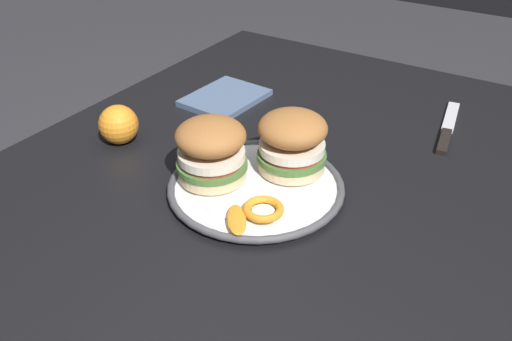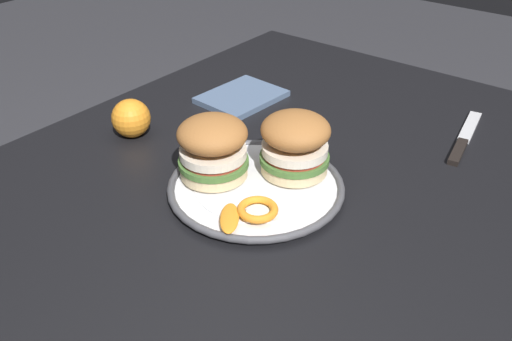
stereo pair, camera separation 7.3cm
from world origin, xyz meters
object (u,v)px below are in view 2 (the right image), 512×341
at_px(sandwich_half_left, 213,147).
at_px(table_knife, 463,141).
at_px(whole_orange, 131,118).
at_px(dining_table, 223,254).
at_px(sandwich_half_right, 295,143).
at_px(dinner_plate, 256,187).

bearing_deg(sandwich_half_left, table_knife, -35.14).
xyz_separation_m(sandwich_half_left, whole_orange, (0.03, 0.23, -0.03)).
distance_m(sandwich_half_left, whole_orange, 0.23).
height_order(dining_table, sandwich_half_left, sandwich_half_left).
bearing_deg(whole_orange, sandwich_half_right, -78.67).
height_order(sandwich_half_left, table_knife, sandwich_half_left).
bearing_deg(table_knife, sandwich_half_right, 149.15).
height_order(dinner_plate, sandwich_half_left, sandwich_half_left).
distance_m(dining_table, sandwich_half_right, 0.22).
distance_m(dinner_plate, sandwich_half_left, 0.09).
xyz_separation_m(dinner_plate, sandwich_half_left, (-0.02, 0.07, 0.06)).
height_order(dining_table, sandwich_half_right, sandwich_half_right).
bearing_deg(sandwich_half_left, dinner_plate, -71.61).
xyz_separation_m(dining_table, whole_orange, (0.06, 0.27, 0.14)).
relative_size(sandwich_half_left, whole_orange, 2.18).
distance_m(dining_table, table_knife, 0.49).
relative_size(dining_table, dinner_plate, 5.07).
relative_size(dinner_plate, table_knife, 1.28).
xyz_separation_m(dining_table, table_knife, (0.42, -0.22, 0.10)).
distance_m(sandwich_half_right, whole_orange, 0.33).
bearing_deg(dinner_plate, table_knife, -29.22).
xyz_separation_m(dinner_plate, sandwich_half_right, (0.07, -0.03, 0.06)).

